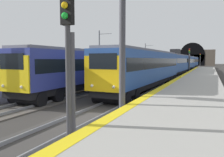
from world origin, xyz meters
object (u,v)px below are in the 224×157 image
at_px(train_main_approaching, 181,63).
at_px(railway_signal_mid, 189,59).
at_px(catenary_mast_far, 100,53).
at_px(train_adjacent_platform, 142,64).
at_px(overhead_signal_gantry, 39,4).
at_px(catenary_mast_near, 145,56).
at_px(railway_signal_far, 200,59).
at_px(railway_signal_near, 68,57).

height_order(train_main_approaching, railway_signal_mid, railway_signal_mid).
bearing_deg(catenary_mast_far, train_adjacent_platform, -73.52).
distance_m(train_adjacent_platform, railway_signal_mid, 12.94).
bearing_deg(train_adjacent_platform, railway_signal_mid, 149.44).
relative_size(train_main_approaching, overhead_signal_gantry, 8.12).
bearing_deg(overhead_signal_gantry, catenary_mast_far, 20.03).
height_order(catenary_mast_near, catenary_mast_far, catenary_mast_far).
distance_m(train_main_approaching, train_adjacent_platform, 14.07).
xyz_separation_m(railway_signal_mid, overhead_signal_gantry, (-39.20, 4.24, 2.68)).
height_order(railway_signal_mid, overhead_signal_gantry, overhead_signal_gantry).
distance_m(train_main_approaching, railway_signal_mid, 2.94).
height_order(train_main_approaching, overhead_signal_gantry, overhead_signal_gantry).
height_order(railway_signal_far, catenary_mast_near, catenary_mast_near).
xyz_separation_m(train_main_approaching, train_adjacent_platform, (-13.16, 4.98, -0.02)).
bearing_deg(railway_signal_far, train_main_approaching, -1.98).
distance_m(railway_signal_mid, railway_signal_far, 53.03).
bearing_deg(train_main_approaching, catenary_mast_near, -139.95).
bearing_deg(overhead_signal_gantry, railway_signal_near, -131.14).
height_order(railway_signal_near, catenary_mast_far, catenary_mast_far).
bearing_deg(railway_signal_near, train_main_approaching, -177.77).
distance_m(train_adjacent_platform, railway_signal_near, 32.62).
distance_m(railway_signal_near, railway_signal_mid, 42.91).
bearing_deg(catenary_mast_far, overhead_signal_gantry, -159.97).
relative_size(train_adjacent_platform, railway_signal_near, 11.00).
bearing_deg(train_adjacent_platform, catenary_mast_near, -165.15).
height_order(railway_signal_far, catenary_mast_far, catenary_mast_far).
xyz_separation_m(train_main_approaching, railway_signal_near, (-45.07, -1.75, 0.85)).
bearing_deg(catenary_mast_near, train_adjacent_platform, -166.06).
distance_m(train_main_approaching, catenary_mast_near, 19.42).
height_order(train_adjacent_platform, railway_signal_near, railway_signal_near).
distance_m(railway_signal_mid, catenary_mast_far, 19.01).
distance_m(train_main_approaching, catenary_mast_far, 19.50).
bearing_deg(overhead_signal_gantry, railway_signal_far, -2.63).
bearing_deg(train_main_approaching, catenary_mast_far, -36.57).
bearing_deg(catenary_mast_near, train_main_approaching, -141.62).
bearing_deg(railway_signal_far, train_adjacent_platform, -6.00).
distance_m(railway_signal_near, railway_signal_far, 95.94).
height_order(railway_signal_mid, railway_signal_far, railway_signal_far).
bearing_deg(catenary_mast_near, railway_signal_mid, -141.53).
height_order(train_adjacent_platform, overhead_signal_gantry, overhead_signal_gantry).
bearing_deg(train_adjacent_platform, overhead_signal_gantry, 5.96).
xyz_separation_m(train_adjacent_platform, catenary_mast_far, (-2.08, 7.03, 1.89)).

